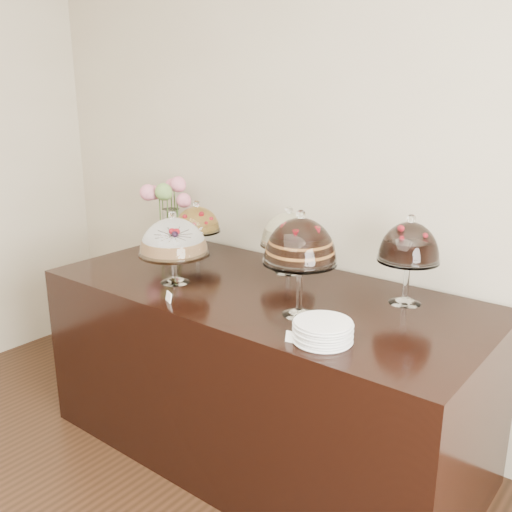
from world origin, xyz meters
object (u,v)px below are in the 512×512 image
Objects in this scene: cake_stand_sugar_sponge at (173,240)px; cake_stand_dark_choco at (409,246)px; flower_vase at (167,203)px; plate_stack at (323,331)px; cake_stand_cheesecake at (289,232)px; display_counter at (262,371)px; cake_stand_fruit_tart at (197,222)px; cake_stand_choco_layer at (300,244)px.

cake_stand_dark_choco is at bearing 23.26° from cake_stand_sugar_sponge.
cake_stand_sugar_sponge is 1.13m from cake_stand_dark_choco.
flower_vase is 1.82× the size of plate_stack.
cake_stand_dark_choco is (1.04, 0.45, 0.05)m from cake_stand_sugar_sponge.
display_counter is at bearing -79.60° from cake_stand_cheesecake.
plate_stack is (0.61, -0.63, -0.18)m from cake_stand_cheesecake.
cake_stand_fruit_tart is 0.78× the size of flower_vase.
flower_vase is (-0.95, 0.03, 0.04)m from cake_stand_cheesecake.
flower_vase is 1.71m from plate_stack.
cake_stand_sugar_sponge is at bearing 171.67° from plate_stack.
plate_stack reaches higher than display_counter.
cake_stand_cheesecake is 0.95m from flower_vase.
cake_stand_sugar_sponge is 0.87× the size of flower_vase.
cake_stand_sugar_sponge is at bearing -155.04° from display_counter.
cake_stand_dark_choco is (0.63, 0.26, 0.72)m from display_counter.
cake_stand_choco_layer reaches higher than display_counter.
display_counter is 0.74m from cake_stand_cheesecake.
cake_stand_fruit_tart is at bearing -16.08° from flower_vase.
cake_stand_fruit_tart is 0.37m from flower_vase.
cake_stand_choco_layer is 0.60m from cake_stand_cheesecake.
flower_vase is at bearing 178.08° from cake_stand_cheesecake.
display_counter is 6.13× the size of cake_stand_cheesecake.
flower_vase is (-1.33, 0.49, -0.06)m from cake_stand_choco_layer.
flower_vase is (-0.59, 0.52, 0.03)m from cake_stand_sugar_sponge.
cake_stand_dark_choco is at bearing 22.12° from display_counter.
cake_stand_dark_choco is at bearing 1.24° from cake_stand_fruit_tart.
cake_stand_cheesecake is 0.69m from cake_stand_dark_choco.
cake_stand_dark_choco is at bearing 53.85° from cake_stand_choco_layer.
display_counter is at bearing 148.93° from plate_stack.
plate_stack is at bearing -46.08° from cake_stand_cheesecake.
cake_stand_choco_layer is (0.74, 0.03, 0.09)m from cake_stand_sugar_sponge.
cake_stand_fruit_tart is 1.34m from plate_stack.
cake_stand_sugar_sponge is 0.99m from plate_stack.
display_counter is 0.81m from cake_stand_sugar_sponge.
display_counter is 5.30× the size of cake_stand_dark_choco.
flower_vase is (-1.01, 0.33, 0.71)m from display_counter.
cake_stand_fruit_tart is at bearing 158.34° from cake_stand_choco_layer.
cake_stand_cheesecake is at bearing 53.86° from cake_stand_sugar_sponge.
flower_vase reaches higher than cake_stand_sugar_sponge.
cake_stand_sugar_sponge is 1.60× the size of plate_stack.
cake_stand_fruit_tart is at bearing 120.02° from cake_stand_sugar_sponge.
plate_stack is at bearing -23.02° from flower_vase.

